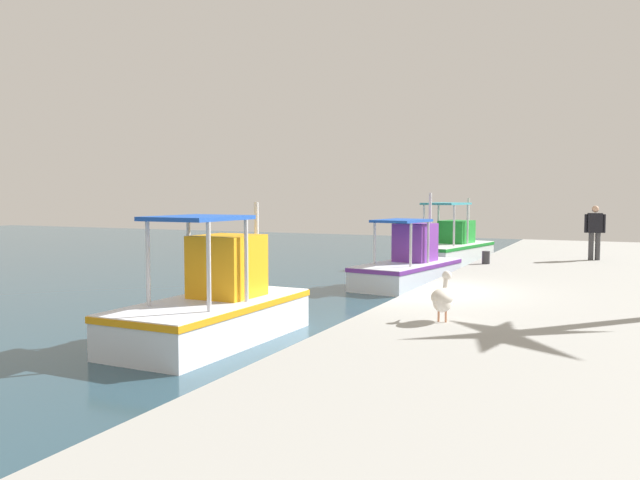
% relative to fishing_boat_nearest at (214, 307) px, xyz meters
% --- Properties ---
extents(fishing_boat_nearest, '(4.64, 2.15, 2.74)m').
position_rel_fishing_boat_nearest_xyz_m(fishing_boat_nearest, '(0.00, 0.00, 0.00)').
color(fishing_boat_nearest, white).
rests_on(fishing_boat_nearest, ground).
extents(fishing_boat_second, '(4.81, 2.54, 2.96)m').
position_rel_fishing_boat_nearest_xyz_m(fishing_boat_second, '(9.31, -1.17, -0.05)').
color(fishing_boat_second, white).
rests_on(fishing_boat_second, ground).
extents(fishing_boat_third, '(5.32, 2.78, 2.74)m').
position_rel_fishing_boat_nearest_xyz_m(fishing_boat_third, '(15.92, -0.96, -0.04)').
color(fishing_boat_third, white).
rests_on(fishing_boat_third, ground).
extents(pelican, '(0.95, 0.38, 0.82)m').
position_rel_fishing_boat_nearest_xyz_m(pelican, '(-0.19, -4.66, 0.52)').
color(pelican, tan).
rests_on(pelican, quay_pier).
extents(fisherman_standing, '(0.31, 0.63, 1.75)m').
position_rel_fishing_boat_nearest_xyz_m(fisherman_standing, '(11.93, -6.56, 1.10)').
color(fisherman_standing, '#3F3F42').
rests_on(fisherman_standing, quay_pier).
extents(mooring_bollard_second, '(0.24, 0.24, 0.39)m').
position_rel_fishing_boat_nearest_xyz_m(mooring_bollard_second, '(9.29, -3.61, 0.31)').
color(mooring_bollard_second, '#333338').
rests_on(mooring_bollard_second, quay_pier).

